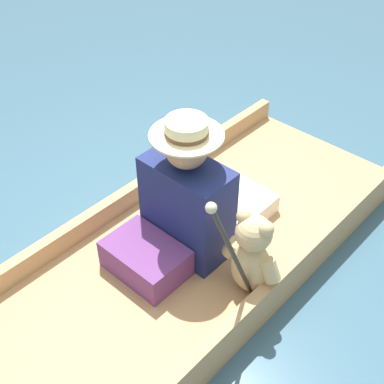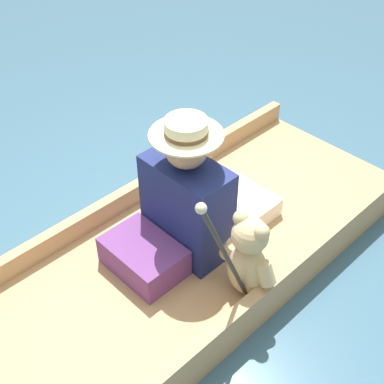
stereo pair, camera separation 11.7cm
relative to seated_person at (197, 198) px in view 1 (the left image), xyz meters
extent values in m
plane|color=#385B70|center=(0.03, -0.06, -0.39)|extent=(16.00, 16.00, 0.00)
cube|color=tan|center=(0.03, -0.06, -0.34)|extent=(1.06, 2.62, 0.11)
cube|color=tan|center=(-0.47, -0.06, -0.22)|extent=(0.06, 2.62, 0.12)
cube|color=tan|center=(0.53, -0.06, -0.22)|extent=(0.06, 2.62, 0.12)
cube|color=#6B3875|center=(-0.04, -0.34, -0.20)|extent=(0.40, 0.28, 0.16)
cube|color=white|center=(0.00, 0.26, -0.23)|extent=(0.40, 0.43, 0.11)
cube|color=navy|center=(0.00, -0.07, -0.02)|extent=(0.45, 0.24, 0.53)
cube|color=beige|center=(0.00, 0.05, 0.02)|extent=(0.04, 0.01, 0.29)
cube|color=white|center=(-0.12, 0.05, 0.05)|extent=(0.02, 0.01, 0.32)
cube|color=white|center=(0.12, 0.05, 0.05)|extent=(0.02, 0.01, 0.32)
sphere|color=tan|center=(0.00, -0.07, 0.35)|extent=(0.21, 0.21, 0.21)
cylinder|color=beige|center=(0.00, -0.07, 0.42)|extent=(0.34, 0.34, 0.01)
cylinder|color=beige|center=(0.00, -0.07, 0.46)|extent=(0.20, 0.20, 0.07)
cylinder|color=brown|center=(0.00, -0.07, 0.44)|extent=(0.20, 0.20, 0.02)
ellipsoid|color=tan|center=(0.41, -0.08, -0.13)|extent=(0.20, 0.17, 0.30)
sphere|color=tan|center=(0.41, -0.08, 0.09)|extent=(0.17, 0.17, 0.17)
sphere|color=tan|center=(0.41, -0.01, 0.07)|extent=(0.07, 0.07, 0.07)
sphere|color=tan|center=(0.35, -0.08, 0.15)|extent=(0.07, 0.07, 0.07)
sphere|color=tan|center=(0.47, -0.08, 0.15)|extent=(0.07, 0.07, 0.07)
cylinder|color=tan|center=(0.31, -0.08, -0.08)|extent=(0.11, 0.08, 0.13)
cylinder|color=tan|center=(0.52, -0.08, -0.08)|extent=(0.11, 0.08, 0.13)
sphere|color=tan|center=(0.36, -0.04, -0.24)|extent=(0.08, 0.08, 0.08)
sphere|color=tan|center=(0.47, -0.04, -0.24)|extent=(0.08, 0.08, 0.08)
cylinder|color=silver|center=(-0.33, 0.25, -0.28)|extent=(0.07, 0.07, 0.01)
cylinder|color=silver|center=(-0.33, 0.25, -0.24)|extent=(0.01, 0.01, 0.08)
cone|color=silver|center=(-0.33, 0.25, -0.18)|extent=(0.07, 0.07, 0.03)
cylinder|color=#2D2823|center=(0.46, -0.27, 0.11)|extent=(0.02, 0.35, 0.79)
sphere|color=beige|center=(0.46, -0.44, 0.50)|extent=(0.04, 0.04, 0.04)
camera|label=1|loc=(1.35, -1.52, 1.76)|focal=50.00mm
camera|label=2|loc=(1.44, -1.44, 1.76)|focal=50.00mm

